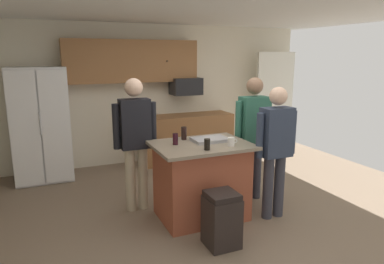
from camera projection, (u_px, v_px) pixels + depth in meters
name	position (u px, v px, depth m)	size (l,w,h in m)	color
floor	(217.00, 216.00, 4.47)	(7.04, 7.04, 0.00)	#7F6B56
ceiling	(220.00, 3.00, 3.91)	(7.04, 7.04, 0.00)	white
back_wall	(151.00, 94.00, 6.70)	(6.40, 0.10, 2.60)	beige
french_door_window_panel	(274.00, 100.00, 7.39)	(0.90, 0.06, 2.00)	white
cabinet_run_upper	(132.00, 61.00, 6.23)	(2.40, 0.38, 0.75)	#936038
cabinet_run_lower	(186.00, 137.00, 6.83)	(1.80, 0.63, 0.90)	#936038
refrigerator	(41.00, 125.00, 5.63)	(0.88, 0.76, 1.85)	white
microwave_over_range	(186.00, 86.00, 6.63)	(0.56, 0.40, 0.32)	black
kitchen_island	(201.00, 180.00, 4.37)	(1.19, 0.89, 0.96)	#9E4C33
person_guest_left	(276.00, 144.00, 4.26)	(0.57, 0.22, 1.66)	#383842
person_host_foreground	(135.00, 135.00, 4.47)	(0.57, 0.23, 1.75)	tan
person_guest_by_door	(253.00, 130.00, 4.82)	(0.57, 0.23, 1.74)	#383842
glass_short_whisky	(175.00, 139.00, 4.21)	(0.07, 0.07, 0.14)	black
mug_ceramic_white	(231.00, 142.00, 4.14)	(0.13, 0.08, 0.11)	white
glass_stout_tall	(207.00, 144.00, 3.97)	(0.07, 0.07, 0.13)	black
tumbler_amber	(184.00, 133.00, 4.46)	(0.07, 0.07, 0.17)	black
serving_tray	(210.00, 140.00, 4.38)	(0.44, 0.30, 0.04)	#B7B7BC
trash_bin	(222.00, 220.00, 3.72)	(0.34, 0.34, 0.61)	black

